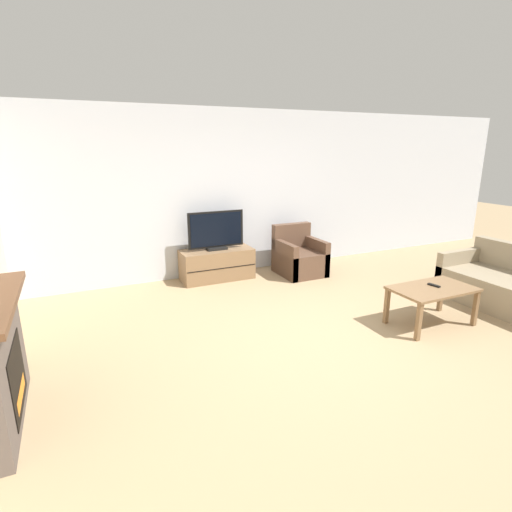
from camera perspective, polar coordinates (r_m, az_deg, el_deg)
The scene contains 7 objects.
ground_plane at distance 4.73m, azimuth 10.65°, elevation -11.24°, with size 24.00×24.00×0.00m, color #9E8460.
wall_back at distance 6.77m, azimuth -2.84°, elevation 9.01°, with size 12.00×0.06×2.70m.
tv_stand at distance 6.52m, azimuth -5.60°, elevation -1.18°, with size 1.16×0.51×0.50m.
tv at distance 6.39m, azimuth -5.72°, elevation 3.46°, with size 0.92×0.18×0.62m.
armchair at distance 6.80m, azimuth 6.14°, elevation -0.27°, with size 0.70×0.76×0.82m.
coffee_table at distance 5.24m, azimuth 23.91°, elevation -4.80°, with size 1.00×0.58×0.47m.
remote at distance 5.27m, azimuth 24.07°, elevation -3.84°, with size 0.07×0.15×0.02m.
Camera 1 is at (-2.52, -3.41, 2.10)m, focal length 28.00 mm.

